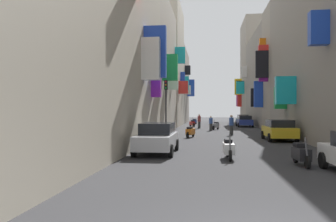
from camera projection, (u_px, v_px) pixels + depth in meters
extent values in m
plane|color=#2D2D30|center=(220.00, 131.00, 34.42)|extent=(140.00, 140.00, 0.00)
cube|color=blue|center=(155.00, 52.00, 19.31)|extent=(1.32, 0.45, 3.05)
cube|color=purple|center=(156.00, 84.00, 21.90)|extent=(0.63, 0.51, 1.81)
cube|color=white|center=(151.00, 59.00, 18.68)|extent=(1.05, 0.57, 2.42)
cube|color=#B2A899|center=(140.00, 67.00, 32.63)|extent=(6.00, 13.08, 12.91)
cube|color=#19B2BF|center=(180.00, 55.00, 37.34)|extent=(1.17, 0.44, 1.87)
cube|color=green|center=(170.00, 68.00, 27.16)|extent=(1.26, 0.61, 2.17)
cube|color=white|center=(173.00, 78.00, 30.67)|extent=(0.97, 0.45, 2.24)
cube|color=#BCB29E|center=(160.00, 66.00, 46.04)|extent=(6.00, 10.95, 16.81)
cube|color=red|center=(183.00, 87.00, 41.88)|extent=(1.21, 0.47, 1.63)
cube|color=#19B2BF|center=(186.00, 83.00, 50.03)|extent=(0.84, 0.44, 2.09)
cube|color=blue|center=(183.00, 78.00, 44.72)|extent=(0.60, 0.44, 1.74)
cube|color=gray|center=(170.00, 87.00, 58.32)|extent=(6.00, 13.79, 12.73)
cube|color=blue|center=(191.00, 88.00, 60.08)|extent=(1.27, 0.59, 3.08)
cube|color=black|center=(188.00, 70.00, 53.29)|extent=(0.91, 0.50, 1.49)
cube|color=white|center=(188.00, 90.00, 53.74)|extent=(0.92, 0.61, 1.47)
cube|color=green|center=(280.00, 98.00, 26.09)|extent=(0.91, 0.59, 1.77)
cube|color=blue|center=(319.00, 28.00, 17.00)|extent=(0.94, 0.58, 1.77)
cube|color=#19B2BF|center=(285.00, 90.00, 23.36)|extent=(1.39, 0.57, 1.99)
cube|color=#9E9384|center=(294.00, 69.00, 35.10)|extent=(6.00, 5.08, 13.32)
cube|color=red|center=(263.00, 52.00, 34.01)|extent=(0.98, 0.62, 1.48)
cube|color=purple|center=(263.00, 70.00, 34.17)|extent=(0.92, 0.47, 2.44)
cube|color=black|center=(262.00, 64.00, 33.92)|extent=(1.29, 0.45, 2.82)
cube|color=blue|center=(258.00, 94.00, 37.33)|extent=(0.98, 0.57, 3.00)
cube|color=orange|center=(262.00, 49.00, 35.45)|extent=(0.68, 0.44, 2.29)
cube|color=gray|center=(274.00, 80.00, 45.62)|extent=(6.00, 16.12, 12.73)
cube|color=white|center=(244.00, 72.00, 52.60)|extent=(0.96, 0.48, 1.84)
cube|color=black|center=(253.00, 98.00, 42.49)|extent=(0.71, 0.37, 2.41)
cube|color=#9E9384|center=(260.00, 72.00, 58.41)|extent=(6.00, 9.66, 18.19)
cube|color=red|center=(240.00, 101.00, 61.11)|extent=(0.73, 0.58, 2.25)
cube|color=purple|center=(239.00, 100.00, 62.46)|extent=(0.84, 0.41, 2.44)
cube|color=#19B2BF|center=(240.00, 88.00, 56.42)|extent=(1.39, 0.37, 2.14)
cube|color=yellow|center=(238.00, 87.00, 60.88)|extent=(1.30, 0.37, 2.98)
cube|color=black|center=(240.00, 86.00, 57.15)|extent=(1.32, 0.36, 1.78)
cube|color=gold|center=(279.00, 132.00, 23.00)|extent=(1.77, 4.05, 0.67)
cube|color=black|center=(280.00, 123.00, 22.80)|extent=(1.56, 2.27, 0.51)
cylinder|color=black|center=(263.00, 135.00, 24.44)|extent=(0.18, 0.60, 0.60)
cylinder|color=black|center=(287.00, 135.00, 24.22)|extent=(0.18, 0.60, 0.60)
cylinder|color=black|center=(270.00, 138.00, 21.78)|extent=(0.18, 0.60, 0.60)
cylinder|color=black|center=(297.00, 138.00, 21.56)|extent=(0.18, 0.60, 0.60)
cube|color=#236638|center=(243.00, 121.00, 48.90)|extent=(1.65, 4.38, 0.62)
cube|color=black|center=(243.00, 117.00, 48.68)|extent=(1.45, 2.45, 0.59)
cylinder|color=black|center=(236.00, 122.00, 50.44)|extent=(0.18, 0.60, 0.60)
cylinder|color=black|center=(247.00, 122.00, 50.24)|extent=(0.18, 0.60, 0.60)
cylinder|color=black|center=(238.00, 123.00, 47.57)|extent=(0.18, 0.60, 0.60)
cylinder|color=black|center=(249.00, 123.00, 47.37)|extent=(0.18, 0.60, 0.60)
cube|color=navy|center=(244.00, 122.00, 42.53)|extent=(1.75, 4.40, 0.66)
cube|color=black|center=(245.00, 118.00, 42.31)|extent=(1.54, 2.46, 0.51)
cylinder|color=black|center=(237.00, 124.00, 44.08)|extent=(0.18, 0.60, 0.60)
cylinder|color=black|center=(250.00, 124.00, 43.86)|extent=(0.18, 0.60, 0.60)
cylinder|color=black|center=(239.00, 125.00, 41.20)|extent=(0.18, 0.60, 0.60)
cylinder|color=black|center=(253.00, 125.00, 40.98)|extent=(0.18, 0.60, 0.60)
cylinder|color=black|center=(323.00, 160.00, 11.85)|extent=(0.18, 0.60, 0.60)
cube|color=#B7B7BC|center=(157.00, 141.00, 16.10)|extent=(1.71, 4.11, 0.65)
cube|color=black|center=(158.00, 128.00, 16.30)|extent=(1.51, 2.30, 0.55)
cylinder|color=black|center=(171.00, 151.00, 14.64)|extent=(0.18, 0.60, 0.60)
cylinder|color=black|center=(134.00, 150.00, 14.85)|extent=(0.18, 0.60, 0.60)
cylinder|color=black|center=(177.00, 145.00, 17.34)|extent=(0.18, 0.60, 0.60)
cylinder|color=black|center=(145.00, 144.00, 17.55)|extent=(0.18, 0.60, 0.60)
cube|color=black|center=(301.00, 154.00, 12.47)|extent=(0.48, 1.14, 0.45)
cube|color=black|center=(299.00, 145.00, 12.68)|extent=(0.34, 0.57, 0.16)
cylinder|color=#4C4C51|center=(306.00, 147.00, 11.90)|extent=(0.07, 0.28, 0.68)
cylinder|color=black|center=(307.00, 162.00, 11.76)|extent=(0.12, 0.48, 0.48)
cylinder|color=black|center=(296.00, 157.00, 13.17)|extent=(0.12, 0.48, 0.48)
cube|color=#2D4CAD|center=(194.00, 121.00, 50.37)|extent=(0.80, 1.13, 0.45)
cube|color=black|center=(195.00, 119.00, 50.54)|extent=(0.51, 0.64, 0.16)
cylinder|color=#4C4C51|center=(193.00, 119.00, 49.92)|extent=(0.16, 0.28, 0.68)
cylinder|color=black|center=(192.00, 123.00, 49.80)|extent=(0.28, 0.48, 0.48)
cylinder|color=black|center=(196.00, 123.00, 50.94)|extent=(0.28, 0.48, 0.48)
cube|color=#ADADB2|center=(216.00, 126.00, 36.06)|extent=(0.81, 1.17, 0.45)
cube|color=black|center=(216.00, 123.00, 36.23)|extent=(0.51, 0.64, 0.16)
cylinder|color=#4C4C51|center=(214.00, 123.00, 35.58)|extent=(0.16, 0.28, 0.68)
cylinder|color=black|center=(213.00, 128.00, 35.46)|extent=(0.27, 0.48, 0.48)
cylinder|color=black|center=(218.00, 127.00, 36.65)|extent=(0.27, 0.48, 0.48)
cube|color=red|center=(192.00, 123.00, 42.65)|extent=(0.82, 1.15, 0.45)
cube|color=black|center=(193.00, 121.00, 42.46)|extent=(0.51, 0.64, 0.16)
cylinder|color=#4C4C51|center=(191.00, 121.00, 43.16)|extent=(0.16, 0.28, 0.68)
cylinder|color=black|center=(190.00, 125.00, 43.29)|extent=(0.28, 0.48, 0.48)
cylinder|color=black|center=(194.00, 125.00, 42.01)|extent=(0.28, 0.48, 0.48)
cube|color=orange|center=(190.00, 132.00, 25.53)|extent=(0.71, 1.27, 0.45)
cube|color=black|center=(190.00, 128.00, 25.32)|extent=(0.44, 0.62, 0.16)
cylinder|color=#4C4C51|center=(193.00, 127.00, 26.10)|extent=(0.12, 0.28, 0.68)
cylinder|color=black|center=(193.00, 134.00, 26.24)|extent=(0.21, 0.49, 0.48)
cylinder|color=black|center=(188.00, 135.00, 24.83)|extent=(0.21, 0.49, 0.48)
cube|color=silver|center=(229.00, 148.00, 14.20)|extent=(0.47, 1.19, 0.45)
cube|color=black|center=(228.00, 141.00, 14.42)|extent=(0.34, 0.57, 0.16)
cylinder|color=#4C4C51|center=(230.00, 142.00, 13.61)|extent=(0.07, 0.27, 0.68)
cylinder|color=black|center=(230.00, 156.00, 13.46)|extent=(0.11, 0.48, 0.48)
cylinder|color=black|center=(227.00, 151.00, 14.93)|extent=(0.11, 0.48, 0.48)
cylinder|color=#353535|center=(231.00, 130.00, 27.91)|extent=(0.36, 0.36, 0.85)
cylinder|color=#335199|center=(231.00, 121.00, 27.91)|extent=(0.43, 0.43, 0.67)
sphere|color=tan|center=(231.00, 116.00, 27.91)|extent=(0.23, 0.23, 0.23)
cylinder|color=#363636|center=(199.00, 125.00, 38.72)|extent=(0.45, 0.45, 0.82)
cylinder|color=maroon|center=(199.00, 119.00, 38.71)|extent=(0.54, 0.54, 0.65)
sphere|color=tan|center=(199.00, 115.00, 38.71)|extent=(0.22, 0.22, 0.22)
cylinder|color=#353535|center=(211.00, 127.00, 34.25)|extent=(0.44, 0.44, 0.75)
cylinder|color=#335199|center=(211.00, 121.00, 34.24)|extent=(0.53, 0.53, 0.59)
sphere|color=tan|center=(211.00, 117.00, 34.24)|extent=(0.20, 0.20, 0.20)
cylinder|color=#2D2D2D|center=(166.00, 113.00, 26.06)|extent=(0.12, 0.12, 3.80)
cube|color=black|center=(166.00, 85.00, 26.06)|extent=(0.26, 0.26, 0.75)
sphere|color=red|center=(166.00, 82.00, 25.92)|extent=(0.14, 0.14, 0.14)
sphere|color=orange|center=(166.00, 85.00, 25.92)|extent=(0.14, 0.14, 0.14)
sphere|color=green|center=(166.00, 88.00, 25.92)|extent=(0.14, 0.14, 0.14)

